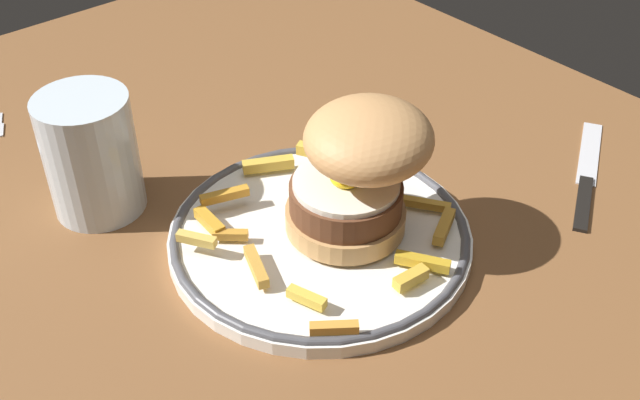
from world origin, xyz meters
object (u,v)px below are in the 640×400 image
object	(u,v)px
water_glass	(92,161)
knife	(586,180)
dinner_plate	(320,235)
burger	(358,169)

from	to	relation	value
water_glass	knife	size ratio (longest dim) A/B	0.67
dinner_plate	burger	xyz separation A→B (cm)	(1.57, 2.60, 6.47)
dinner_plate	burger	bearing A→B (deg)	58.93
burger	water_glass	world-z (taller)	burger
dinner_plate	knife	distance (cm)	26.12
water_glass	knife	world-z (taller)	water_glass
water_glass	knife	xyz separation A→B (cm)	(26.25, 35.73, -4.55)
knife	burger	bearing A→B (deg)	-110.50
water_glass	knife	distance (cm)	44.57
burger	knife	distance (cm)	24.17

